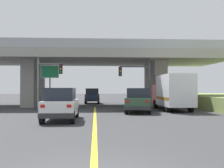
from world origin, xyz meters
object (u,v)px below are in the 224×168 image
suv_crossing (139,100)px  traffic_signal_nearside (138,77)px  suv_lead (61,104)px  sedan_oncoming (92,96)px  box_truck (173,92)px  traffic_signal_farside (47,76)px  highway_sign (50,75)px

suv_crossing → traffic_signal_nearside: 5.59m
suv_lead → sedan_oncoming: same height
suv_crossing → box_truck: 3.98m
traffic_signal_nearside → traffic_signal_farside: traffic_signal_farside is taller
suv_crossing → traffic_signal_farside: (-8.32, 4.31, 2.18)m
suv_lead → sedan_oncoming: size_ratio=1.09×
suv_crossing → traffic_signal_nearside: bearing=92.9°
suv_crossing → traffic_signal_farside: size_ratio=0.99×
suv_crossing → highway_sign: highway_sign is taller
suv_crossing → highway_sign: size_ratio=1.13×
suv_lead → highway_sign: highway_sign is taller
suv_lead → suv_crossing: size_ratio=0.91×
highway_sign → suv_lead: bearing=-77.5°
suv_lead → box_truck: size_ratio=0.69×
suv_lead → traffic_signal_farside: bearing=104.8°
suv_crossing → highway_sign: (-8.26, 5.90, 2.33)m
sedan_oncoming → suv_crossing: bearing=-74.5°
sedan_oncoming → traffic_signal_nearside: 10.77m
highway_sign → suv_crossing: bearing=-35.5°
traffic_signal_nearside → sedan_oncoming: bearing=116.9°
suv_lead → traffic_signal_farside: (-2.60, 9.88, 2.18)m
sedan_oncoming → highway_sign: (-4.23, -8.64, 2.34)m
suv_lead → traffic_signal_nearside: traffic_signal_nearside is taller
sedan_oncoming → traffic_signal_nearside: size_ratio=0.85×
suv_crossing → box_truck: box_truck is taller
box_truck → suv_lead: bearing=-140.6°
suv_lead → sedan_oncoming: (1.69, 20.11, -0.00)m
box_truck → traffic_signal_farside: traffic_signal_farside is taller
suv_lead → highway_sign: bearing=102.5°
highway_sign → traffic_signal_nearside: bearing=-4.9°
suv_lead → sedan_oncoming: 20.18m
suv_crossing → sedan_oncoming: 15.09m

